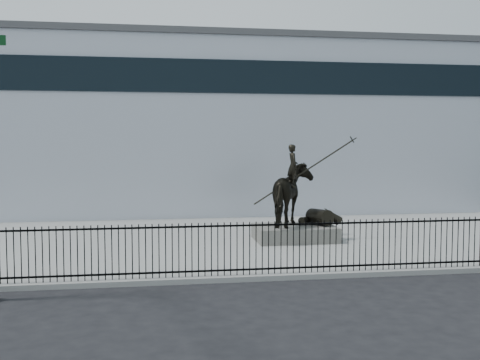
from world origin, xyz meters
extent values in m
plane|color=black|center=(0.00, 0.00, 0.00)|extent=(120.00, 120.00, 0.00)
cube|color=gray|center=(0.00, 7.00, 0.07)|extent=(30.00, 12.00, 0.15)
cube|color=silver|center=(0.00, 20.00, 4.50)|extent=(44.00, 14.00, 9.00)
cube|color=black|center=(0.00, 1.25, 0.30)|extent=(22.00, 0.05, 0.05)
cube|color=black|center=(0.00, 1.25, 1.55)|extent=(22.00, 0.05, 0.05)
cube|color=black|center=(0.00, 1.25, 0.90)|extent=(22.00, 0.03, 1.50)
cube|color=#54524D|center=(2.24, 6.35, 0.43)|extent=(2.98, 2.05, 0.56)
imported|color=black|center=(2.24, 6.35, 1.89)|extent=(2.02, 2.36, 2.37)
imported|color=black|center=(2.15, 6.35, 2.97)|extent=(0.38, 0.59, 1.60)
cylinder|color=black|center=(2.57, 6.35, 2.73)|extent=(3.81, 0.07, 2.41)
camera|label=1|loc=(-3.07, -14.07, 3.91)|focal=42.00mm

